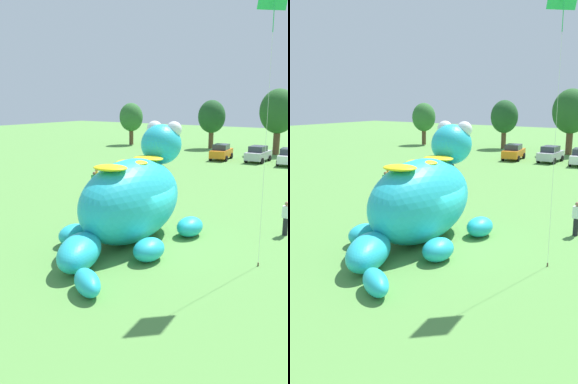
% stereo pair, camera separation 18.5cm
% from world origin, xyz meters
% --- Properties ---
extents(ground_plane, '(160.00, 160.00, 0.00)m').
position_xyz_m(ground_plane, '(0.00, 0.00, 0.00)').
color(ground_plane, '#568E42').
extents(giant_inflatable_creature, '(6.09, 10.48, 5.49)m').
position_xyz_m(giant_inflatable_creature, '(-1.21, -0.39, 2.01)').
color(giant_inflatable_creature, '#23B2C6').
rests_on(giant_inflatable_creature, ground).
extents(car_orange, '(2.49, 4.34, 1.72)m').
position_xyz_m(car_orange, '(-9.25, 27.09, 0.86)').
color(car_orange, orange).
rests_on(car_orange, ground).
extents(car_silver, '(2.03, 4.14, 1.72)m').
position_xyz_m(car_silver, '(-5.27, 27.69, 0.86)').
color(car_silver, '#B7BABF').
rests_on(car_silver, ground).
extents(tree_far_left, '(3.39, 3.39, 6.01)m').
position_xyz_m(tree_far_left, '(-26.70, 33.91, 3.93)').
color(tree_far_left, brown).
rests_on(tree_far_left, ground).
extents(tree_left, '(3.63, 3.63, 6.45)m').
position_xyz_m(tree_left, '(-14.97, 36.20, 4.22)').
color(tree_left, brown).
rests_on(tree_left, ground).
extents(tree_mid_left, '(4.39, 4.39, 7.79)m').
position_xyz_m(tree_mid_left, '(-5.69, 34.96, 5.10)').
color(tree_mid_left, brown).
rests_on(tree_mid_left, ground).
extents(spectator_near_inflatable, '(0.38, 0.26, 1.71)m').
position_xyz_m(spectator_near_inflatable, '(-9.56, 6.60, 0.85)').
color(spectator_near_inflatable, black).
rests_on(spectator_near_inflatable, ground).
extents(spectator_mid_field, '(0.38, 0.26, 1.71)m').
position_xyz_m(spectator_mid_field, '(4.58, 4.51, 0.85)').
color(spectator_mid_field, black).
rests_on(spectator_mid_field, ground).
extents(spectator_by_cars, '(0.38, 0.26, 1.71)m').
position_xyz_m(spectator_by_cars, '(-11.56, 18.25, 0.85)').
color(spectator_by_cars, black).
rests_on(spectator_by_cars, ground).
extents(spectator_wandering, '(0.38, 0.26, 1.71)m').
position_xyz_m(spectator_wandering, '(-8.87, 5.58, 0.85)').
color(spectator_wandering, black).
rests_on(spectator_wandering, ground).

